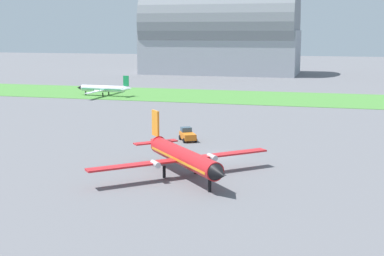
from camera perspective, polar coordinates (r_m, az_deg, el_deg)
ground_plane at (r=71.20m, az=2.89°, el=-3.00°), size 600.00×600.00×0.00m
grass_taxiway_strip at (r=134.01m, az=8.77°, el=3.19°), size 360.00×28.00×0.08m
airplane_taxiing_turboprop at (r=138.10m, az=-9.41°, el=4.19°), size 15.46×18.06×5.41m
airplane_foreground_turboprop at (r=60.40m, az=-1.04°, el=-3.04°), size 17.44×15.99×6.66m
pushback_tug_near_gate at (r=80.70m, az=-0.49°, el=-0.74°), size 3.39×4.02×1.95m
hangar_distant at (r=211.38m, az=3.19°, el=10.22°), size 59.28×32.79×36.13m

